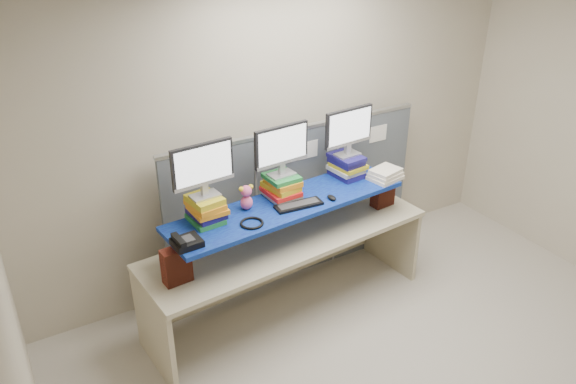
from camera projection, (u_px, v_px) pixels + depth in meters
room at (439, 230)px, 3.63m from camera, size 5.00×4.00×2.80m
cubicle_partition at (296, 203)px, 5.28m from camera, size 2.60×0.06×1.53m
desk at (288, 252)px, 4.81m from camera, size 2.60×0.95×0.77m
brick_pier_left at (176, 265)px, 4.11m from camera, size 0.22×0.13×0.28m
brick_pier_right at (383, 192)px, 5.17m from camera, size 0.22×0.13×0.28m
blue_board at (288, 205)px, 4.60m from camera, size 2.12×0.69×0.04m
book_stack_left at (206, 209)px, 4.28m from camera, size 0.27×0.32×0.21m
book_stack_center at (282, 187)px, 4.64m from camera, size 0.27×0.33×0.20m
book_stack_right at (347, 166)px, 5.00m from camera, size 0.28×0.32×0.20m
monitor_left at (203, 167)px, 4.12m from camera, size 0.49×0.16×0.43m
monitor_center at (282, 148)px, 4.49m from camera, size 0.49×0.16×0.43m
monitor_right at (349, 129)px, 4.84m from camera, size 0.49×0.16×0.43m
keyboard at (299, 205)px, 4.54m from camera, size 0.41×0.16×0.03m
mouse at (332, 198)px, 4.64m from camera, size 0.08×0.11×0.03m
desk_phone at (186, 242)px, 4.00m from camera, size 0.21×0.19×0.09m
headset at (252, 223)px, 4.28m from camera, size 0.21×0.21×0.02m
plush_toy at (246, 197)px, 4.45m from camera, size 0.12×0.09×0.21m
binder_stack at (385, 174)px, 4.97m from camera, size 0.31×0.27×0.10m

